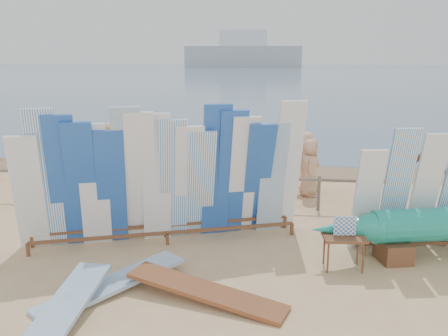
# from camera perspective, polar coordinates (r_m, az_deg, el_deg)

# --- Properties ---
(ground) EXTENTS (160.00, 160.00, 0.00)m
(ground) POSITION_cam_1_polar(r_m,az_deg,el_deg) (10.05, -11.13, -9.45)
(ground) COLOR tan
(ground) RESTS_ON ground
(ocean) EXTENTS (320.00, 240.00, 0.02)m
(ocean) POSITION_cam_1_polar(r_m,az_deg,el_deg) (136.89, 5.66, 11.52)
(ocean) COLOR #46617E
(ocean) RESTS_ON ground
(wet_sand_strip) EXTENTS (40.00, 2.60, 0.01)m
(wet_sand_strip) POSITION_cam_1_polar(r_m,az_deg,el_deg) (16.72, -3.64, -0.07)
(wet_sand_strip) COLOR #876B4C
(wet_sand_strip) RESTS_ON ground
(distant_ship) EXTENTS (45.00, 8.00, 14.00)m
(distant_ship) POSITION_cam_1_polar(r_m,az_deg,el_deg) (189.40, 2.32, 13.62)
(distant_ship) COLOR #999EA3
(distant_ship) RESTS_ON ocean
(fence) EXTENTS (12.08, 0.08, 0.90)m
(fence) POSITION_cam_1_polar(r_m,az_deg,el_deg) (12.58, -7.12, -1.62)
(fence) COLOR #6F5F54
(fence) RESTS_ON ground
(main_surfboard_rack) EXTENTS (5.83, 2.58, 2.97)m
(main_surfboard_rack) POSITION_cam_1_polar(r_m,az_deg,el_deg) (9.91, -7.11, -1.54)
(main_surfboard_rack) COLOR brown
(main_surfboard_rack) RESTS_ON ground
(side_surfboard_rack) EXTENTS (2.34, 1.01, 2.56)m
(side_surfboard_rack) POSITION_cam_1_polar(r_m,az_deg,el_deg) (10.08, 21.62, -3.10)
(side_surfboard_rack) COLOR brown
(side_surfboard_rack) RESTS_ON ground
(vendor_table) EXTENTS (0.81, 0.61, 1.02)m
(vendor_table) POSITION_cam_1_polar(r_m,az_deg,el_deg) (9.13, 14.16, -9.70)
(vendor_table) COLOR brown
(vendor_table) RESTS_ON ground
(flat_board_b) EXTENTS (2.10, 2.48, 0.23)m
(flat_board_b) POSITION_cam_1_polar(r_m,az_deg,el_deg) (8.45, -13.20, -14.10)
(flat_board_b) COLOR #82A9D0
(flat_board_b) RESTS_ON ground
(flat_board_a) EXTENTS (0.62, 2.70, 0.42)m
(flat_board_a) POSITION_cam_1_polar(r_m,az_deg,el_deg) (7.60, -19.15, -17.85)
(flat_board_a) COLOR #82A9D0
(flat_board_a) RESTS_ON ground
(flat_board_c) EXTENTS (2.74, 1.37, 0.31)m
(flat_board_c) POSITION_cam_1_polar(r_m,az_deg,el_deg) (7.96, -2.18, -15.56)
(flat_board_c) COLOR brown
(flat_board_c) RESTS_ON ground
(beach_chair_left) EXTENTS (0.58, 0.61, 0.91)m
(beach_chair_left) POSITION_cam_1_polar(r_m,az_deg,el_deg) (13.53, -1.73, -2.08)
(beach_chair_left) COLOR red
(beach_chair_left) RESTS_ON ground
(beach_chair_right) EXTENTS (0.73, 0.74, 0.82)m
(beach_chair_right) POSITION_cam_1_polar(r_m,az_deg,el_deg) (13.66, -2.61, -2.04)
(beach_chair_right) COLOR red
(beach_chair_right) RESTS_ON ground
(stroller) EXTENTS (0.62, 0.85, 1.11)m
(stroller) POSITION_cam_1_polar(r_m,az_deg,el_deg) (13.37, 4.75, -1.50)
(stroller) COLOR red
(stroller) RESTS_ON ground
(beachgoer_2) EXTENTS (0.85, 0.94, 1.78)m
(beachgoer_2) POSITION_cam_1_polar(r_m,az_deg,el_deg) (14.79, -8.47, 1.59)
(beachgoer_2) COLOR beige
(beachgoer_2) RESTS_ON ground
(beachgoer_5) EXTENTS (1.69, 1.07, 1.74)m
(beachgoer_5) POSITION_cam_1_polar(r_m,az_deg,el_deg) (15.62, -6.80, 2.19)
(beachgoer_5) COLOR beige
(beachgoer_5) RESTS_ON ground
(beachgoer_3) EXTENTS (1.02, 1.21, 1.77)m
(beachgoer_3) POSITION_cam_1_polar(r_m,az_deg,el_deg) (15.93, -13.43, 2.18)
(beachgoer_3) COLOR tan
(beachgoer_3) RESTS_ON ground
(beachgoer_6) EXTENTS (0.38, 0.79, 1.62)m
(beachgoer_6) POSITION_cam_1_polar(r_m,az_deg,el_deg) (13.47, 10.24, 0.04)
(beachgoer_6) COLOR tan
(beachgoer_6) RESTS_ON ground
(beachgoer_extra_1) EXTENTS (0.96, 0.98, 1.63)m
(beachgoer_extra_1) POSITION_cam_1_polar(r_m,az_deg,el_deg) (16.51, -21.23, 1.78)
(beachgoer_extra_1) COLOR #8C6042
(beachgoer_extra_1) RESTS_ON ground
(beachgoer_1) EXTENTS (0.36, 0.65, 1.79)m
(beachgoer_1) POSITION_cam_1_polar(r_m,az_deg,el_deg) (15.07, -13.66, 1.59)
(beachgoer_1) COLOR #8C6042
(beachgoer_1) RESTS_ON ground
(beachgoer_9) EXTENTS (1.17, 0.99, 1.71)m
(beachgoer_9) POSITION_cam_1_polar(r_m,az_deg,el_deg) (14.20, 9.75, 0.92)
(beachgoer_9) COLOR tan
(beachgoer_9) RESTS_ON ground
(beachgoer_10) EXTENTS (1.13, 0.95, 1.79)m
(beachgoer_10) POSITION_cam_1_polar(r_m,az_deg,el_deg) (13.41, 23.14, -0.52)
(beachgoer_10) COLOR #8C6042
(beachgoer_10) RESTS_ON ground
(beachgoer_4) EXTENTS (1.16, 0.97, 1.83)m
(beachgoer_4) POSITION_cam_1_polar(r_m,az_deg,el_deg) (15.05, -7.17, 1.94)
(beachgoer_4) COLOR #8C6042
(beachgoer_4) RESTS_ON ground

